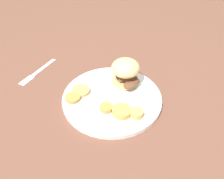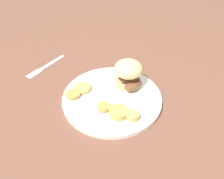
# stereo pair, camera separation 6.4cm
# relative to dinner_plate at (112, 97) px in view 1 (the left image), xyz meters

# --- Properties ---
(ground_plane) EXTENTS (4.00, 4.00, 0.00)m
(ground_plane) POSITION_rel_dinner_plate_xyz_m (0.00, 0.00, -0.01)
(ground_plane) COLOR brown
(dinner_plate) EXTENTS (0.30, 0.30, 0.02)m
(dinner_plate) POSITION_rel_dinner_plate_xyz_m (0.00, 0.00, 0.00)
(dinner_plate) COLOR white
(dinner_plate) RESTS_ON ground_plane
(sandwich) EXTENTS (0.09, 0.10, 0.08)m
(sandwich) POSITION_rel_dinner_plate_xyz_m (-0.07, -0.03, 0.05)
(sandwich) COLOR tan
(sandwich) RESTS_ON dinner_plate
(potato_round_0) EXTENTS (0.05, 0.05, 0.01)m
(potato_round_0) POSITION_rel_dinner_plate_xyz_m (0.07, -0.07, 0.01)
(potato_round_0) COLOR tan
(potato_round_0) RESTS_ON dinner_plate
(potato_round_1) EXTENTS (0.05, 0.05, 0.02)m
(potato_round_1) POSITION_rel_dinner_plate_xyz_m (0.02, 0.07, 0.01)
(potato_round_1) COLOR tan
(potato_round_1) RESTS_ON dinner_plate
(potato_round_2) EXTENTS (0.04, 0.04, 0.01)m
(potato_round_2) POSITION_rel_dinner_plate_xyz_m (0.10, -0.05, 0.01)
(potato_round_2) COLOR #BC8942
(potato_round_2) RESTS_ON dinner_plate
(potato_round_3) EXTENTS (0.04, 0.04, 0.02)m
(potato_round_3) POSITION_rel_dinner_plate_xyz_m (-0.01, 0.10, 0.02)
(potato_round_3) COLOR tan
(potato_round_3) RESTS_ON dinner_plate
(potato_round_4) EXTENTS (0.04, 0.04, 0.01)m
(potato_round_4) POSITION_rel_dinner_plate_xyz_m (0.04, 0.04, 0.01)
(potato_round_4) COLOR #BC8942
(potato_round_4) RESTS_ON dinner_plate
(fork) EXTENTS (0.16, 0.10, 0.00)m
(fork) POSITION_rel_dinner_plate_xyz_m (0.14, -0.27, -0.01)
(fork) COLOR silver
(fork) RESTS_ON ground_plane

